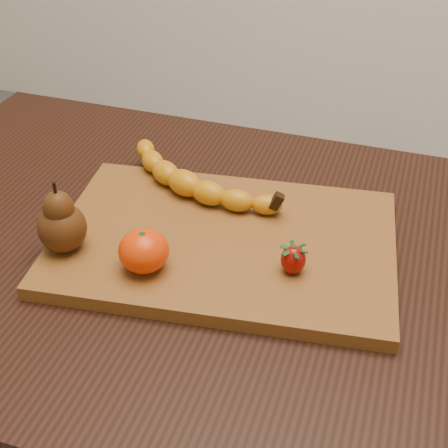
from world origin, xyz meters
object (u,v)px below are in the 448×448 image
(table, at_px, (188,294))
(cutting_board, at_px, (224,242))
(mandarin, at_px, (144,251))
(pear, at_px, (60,216))

(table, xyz_separation_m, cutting_board, (0.05, 0.00, 0.11))
(table, bearing_deg, mandarin, -101.67)
(cutting_board, bearing_deg, pear, -162.36)
(table, distance_m, mandarin, 0.17)
(table, bearing_deg, pear, -147.92)
(cutting_board, relative_size, mandarin, 7.17)
(cutting_board, xyz_separation_m, mandarin, (-0.07, -0.09, 0.04))
(cutting_board, bearing_deg, mandarin, -135.51)
(pear, distance_m, mandarin, 0.12)
(pear, relative_size, mandarin, 1.56)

